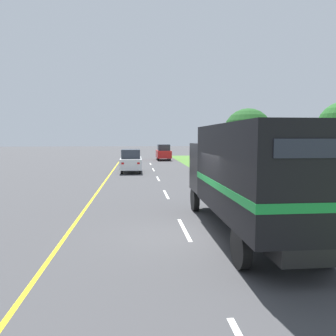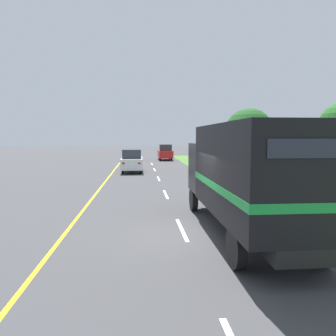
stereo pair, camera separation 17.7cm
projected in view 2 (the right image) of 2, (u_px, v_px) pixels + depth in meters
ground_plane at (184, 235)px, 10.08m from camera, size 200.00×200.00×0.00m
grass_shoulder at (334, 176)px, 25.39m from camera, size 20.00×58.01×0.01m
edge_line_yellow at (108, 178)px, 23.90m from camera, size 0.12×58.01×0.01m
centre_dash_near at (182, 229)px, 10.70m from camera, size 0.12×2.60×0.01m
centre_dash_mid_a at (166, 194)px, 17.24m from camera, size 0.12×2.60×0.01m
centre_dash_mid_b at (159, 179)px, 23.79m from camera, size 0.12×2.60×0.01m
centre_dash_far at (155, 170)px, 30.34m from camera, size 0.12×2.60×0.01m
centre_dash_farthest at (152, 164)px, 36.88m from camera, size 0.12×2.60×0.01m
horse_trailer_truck at (247, 174)px, 9.82m from camera, size 2.41×8.02×3.36m
lead_car_white at (132, 161)px, 28.25m from camera, size 1.80×4.50×1.97m
lead_car_red_ahead at (165, 152)px, 43.10m from camera, size 1.80×4.34×2.07m
highway_sign at (291, 163)px, 15.61m from camera, size 2.21×0.09×2.89m
roadside_tree_mid at (249, 133)px, 29.03m from camera, size 4.29×4.29×5.56m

